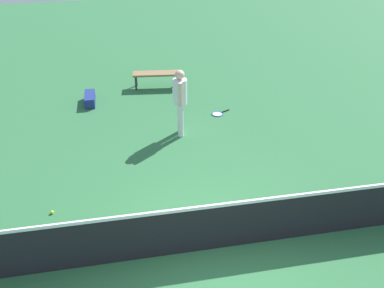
% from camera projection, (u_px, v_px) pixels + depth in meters
% --- Properties ---
extents(ground_plane, '(40.00, 40.00, 0.00)m').
position_uv_depth(ground_plane, '(209.00, 249.00, 7.02)').
color(ground_plane, '#2D6B3D').
extents(court_net, '(10.09, 0.09, 1.07)m').
position_uv_depth(court_net, '(209.00, 227.00, 6.76)').
color(court_net, '#4C4C51').
rests_on(court_net, ground_plane).
extents(player_near_side, '(0.38, 0.53, 1.70)m').
position_uv_depth(player_near_side, '(180.00, 97.00, 9.86)').
color(player_near_side, white).
rests_on(player_near_side, ground_plane).
extents(tennis_racket_near_player, '(0.60, 0.42, 0.03)m').
position_uv_depth(tennis_racket_near_player, '(218.00, 114.00, 11.30)').
color(tennis_racket_near_player, blue).
rests_on(tennis_racket_near_player, ground_plane).
extents(tennis_ball_near_player, '(0.07, 0.07, 0.07)m').
position_uv_depth(tennis_ball_near_player, '(244.00, 214.00, 7.72)').
color(tennis_ball_near_player, '#C6E033').
rests_on(tennis_ball_near_player, ground_plane).
extents(tennis_ball_by_net, '(0.07, 0.07, 0.07)m').
position_uv_depth(tennis_ball_by_net, '(371.00, 203.00, 8.01)').
color(tennis_ball_by_net, '#C6E033').
rests_on(tennis_ball_by_net, ground_plane).
extents(tennis_ball_midcourt, '(0.07, 0.07, 0.07)m').
position_uv_depth(tennis_ball_midcourt, '(52.00, 212.00, 7.77)').
color(tennis_ball_midcourt, '#C6E033').
rests_on(tennis_ball_midcourt, ground_plane).
extents(courtside_bench, '(1.54, 0.57, 0.48)m').
position_uv_depth(courtside_bench, '(157.00, 75.00, 12.67)').
color(courtside_bench, olive).
rests_on(courtside_bench, ground_plane).
extents(equipment_bag, '(0.28, 0.80, 0.28)m').
position_uv_depth(equipment_bag, '(90.00, 98.00, 11.85)').
color(equipment_bag, navy).
rests_on(equipment_bag, ground_plane).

